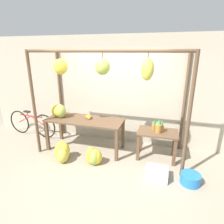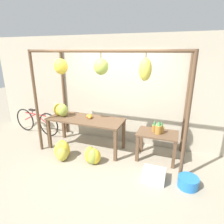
{
  "view_description": "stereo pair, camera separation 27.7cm",
  "coord_description": "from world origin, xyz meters",
  "px_view_note": "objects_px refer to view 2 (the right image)",
  "views": [
    {
      "loc": [
        1.23,
        -3.29,
        2.4
      ],
      "look_at": [
        0.07,
        0.66,
        1.06
      ],
      "focal_mm": 30.0,
      "sensor_mm": 36.0,
      "label": 1
    },
    {
      "loc": [
        1.49,
        -3.2,
        2.4
      ],
      "look_at": [
        0.07,
        0.66,
        1.06
      ],
      "focal_mm": 30.0,
      "sensor_mm": 36.0,
      "label": 2
    }
  ],
  "objects_px": {
    "banana_pile_ground_right": "(93,156)",
    "fruit_crate_white": "(154,175)",
    "pineapple_cluster": "(158,128)",
    "orange_pile": "(89,116)",
    "blue_bucket": "(188,182)",
    "parked_bicycle": "(36,122)",
    "banana_pile_ground_left": "(63,150)",
    "banana_pile_on_table": "(61,110)"
  },
  "relations": [
    {
      "from": "banana_pile_ground_right",
      "to": "fruit_crate_white",
      "type": "height_order",
      "value": "banana_pile_ground_right"
    },
    {
      "from": "pineapple_cluster",
      "to": "orange_pile",
      "type": "bearing_deg",
      "value": 179.96
    },
    {
      "from": "orange_pile",
      "to": "blue_bucket",
      "type": "distance_m",
      "value": 2.6
    },
    {
      "from": "banana_pile_ground_right",
      "to": "fruit_crate_white",
      "type": "xyz_separation_m",
      "value": [
        1.36,
        -0.11,
        -0.08
      ]
    },
    {
      "from": "orange_pile",
      "to": "pineapple_cluster",
      "type": "height_order",
      "value": "pineapple_cluster"
    },
    {
      "from": "orange_pile",
      "to": "fruit_crate_white",
      "type": "bearing_deg",
      "value": -23.81
    },
    {
      "from": "pineapple_cluster",
      "to": "parked_bicycle",
      "type": "bearing_deg",
      "value": 176.13
    },
    {
      "from": "orange_pile",
      "to": "pineapple_cluster",
      "type": "xyz_separation_m",
      "value": [
        1.69,
        -0.0,
        -0.07
      ]
    },
    {
      "from": "orange_pile",
      "to": "parked_bicycle",
      "type": "bearing_deg",
      "value": 172.81
    },
    {
      "from": "parked_bicycle",
      "to": "orange_pile",
      "type": "bearing_deg",
      "value": -7.19
    },
    {
      "from": "banana_pile_ground_right",
      "to": "banana_pile_ground_left",
      "type": "bearing_deg",
      "value": -177.79
    },
    {
      "from": "banana_pile_on_table",
      "to": "orange_pile",
      "type": "distance_m",
      "value": 0.77
    },
    {
      "from": "banana_pile_ground_right",
      "to": "parked_bicycle",
      "type": "height_order",
      "value": "parked_bicycle"
    },
    {
      "from": "pineapple_cluster",
      "to": "fruit_crate_white",
      "type": "distance_m",
      "value": 1.03
    },
    {
      "from": "banana_pile_on_table",
      "to": "banana_pile_ground_right",
      "type": "distance_m",
      "value": 1.5
    },
    {
      "from": "banana_pile_on_table",
      "to": "orange_pile",
      "type": "xyz_separation_m",
      "value": [
        0.76,
        0.1,
        -0.12
      ]
    },
    {
      "from": "banana_pile_on_table",
      "to": "banana_pile_ground_left",
      "type": "relative_size",
      "value": 0.89
    },
    {
      "from": "pineapple_cluster",
      "to": "fruit_crate_white",
      "type": "relative_size",
      "value": 0.71
    },
    {
      "from": "fruit_crate_white",
      "to": "pineapple_cluster",
      "type": "bearing_deg",
      "value": 94.19
    },
    {
      "from": "banana_pile_ground_right",
      "to": "orange_pile",
      "type": "bearing_deg",
      "value": 120.35
    },
    {
      "from": "orange_pile",
      "to": "banana_pile_ground_left",
      "type": "height_order",
      "value": "orange_pile"
    },
    {
      "from": "fruit_crate_white",
      "to": "blue_bucket",
      "type": "distance_m",
      "value": 0.62
    },
    {
      "from": "banana_pile_on_table",
      "to": "orange_pile",
      "type": "relative_size",
      "value": 2.48
    },
    {
      "from": "banana_pile_on_table",
      "to": "pineapple_cluster",
      "type": "xyz_separation_m",
      "value": [
        2.45,
        0.1,
        -0.19
      ]
    },
    {
      "from": "pineapple_cluster",
      "to": "banana_pile_ground_left",
      "type": "distance_m",
      "value": 2.26
    },
    {
      "from": "fruit_crate_white",
      "to": "banana_pile_ground_left",
      "type": "bearing_deg",
      "value": 177.77
    },
    {
      "from": "pineapple_cluster",
      "to": "fruit_crate_white",
      "type": "bearing_deg",
      "value": -85.81
    },
    {
      "from": "banana_pile_ground_left",
      "to": "parked_bicycle",
      "type": "height_order",
      "value": "parked_bicycle"
    },
    {
      "from": "banana_pile_ground_left",
      "to": "blue_bucket",
      "type": "relative_size",
      "value": 1.4
    },
    {
      "from": "orange_pile",
      "to": "blue_bucket",
      "type": "xyz_separation_m",
      "value": [
        2.37,
        -0.75,
        -0.75
      ]
    },
    {
      "from": "orange_pile",
      "to": "blue_bucket",
      "type": "relative_size",
      "value": 0.5
    },
    {
      "from": "banana_pile_ground_left",
      "to": "fruit_crate_white",
      "type": "xyz_separation_m",
      "value": [
        2.13,
        -0.08,
        -0.08
      ]
    },
    {
      "from": "orange_pile",
      "to": "pineapple_cluster",
      "type": "bearing_deg",
      "value": -0.04
    },
    {
      "from": "orange_pile",
      "to": "parked_bicycle",
      "type": "relative_size",
      "value": 0.11
    },
    {
      "from": "orange_pile",
      "to": "blue_bucket",
      "type": "height_order",
      "value": "orange_pile"
    },
    {
      "from": "banana_pile_ground_left",
      "to": "fruit_crate_white",
      "type": "bearing_deg",
      "value": -2.23
    },
    {
      "from": "blue_bucket",
      "to": "orange_pile",
      "type": "bearing_deg",
      "value": 162.52
    },
    {
      "from": "orange_pile",
      "to": "fruit_crate_white",
      "type": "distance_m",
      "value": 2.05
    },
    {
      "from": "banana_pile_ground_left",
      "to": "banana_pile_ground_right",
      "type": "relative_size",
      "value": 1.18
    },
    {
      "from": "pineapple_cluster",
      "to": "blue_bucket",
      "type": "height_order",
      "value": "pineapple_cluster"
    },
    {
      "from": "banana_pile_ground_right",
      "to": "fruit_crate_white",
      "type": "distance_m",
      "value": 1.37
    },
    {
      "from": "pineapple_cluster",
      "to": "banana_pile_ground_right",
      "type": "height_order",
      "value": "pineapple_cluster"
    }
  ]
}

